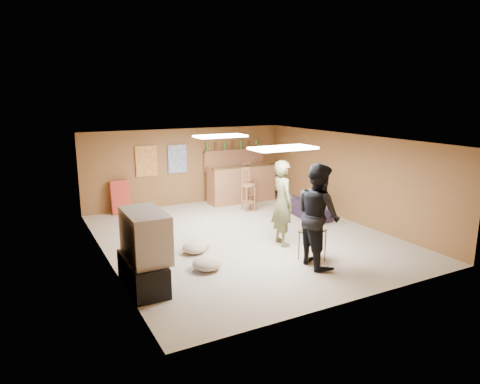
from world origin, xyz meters
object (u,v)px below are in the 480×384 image
person_black (318,215)px  tray_table (312,245)px  tv_body (145,235)px  sofa (307,207)px  bar_counter (241,184)px  person_olive (283,203)px

person_black → tray_table: bearing=-7.3°
tv_body → person_black: bearing=-10.1°
sofa → tray_table: 3.17m
tv_body → sofa: size_ratio=0.69×
tv_body → bar_counter: (4.15, 4.45, -0.35)m
person_black → tray_table: 0.70m
person_black → bar_counter: bearing=-6.0°
tv_body → bar_counter: 6.09m
tv_body → person_black: size_ratio=0.57×
tv_body → person_olive: bearing=12.7°
tv_body → tray_table: 3.21m
tv_body → person_olive: 3.22m
person_olive → tray_table: person_olive is taller
person_black → tray_table: (0.05, 0.21, -0.66)m
person_black → sofa: person_black is taller
bar_counter → person_olive: 3.89m
person_olive → person_black: size_ratio=0.94×
person_black → sofa: size_ratio=1.21×
sofa → tray_table: size_ratio=2.61×
tv_body → person_black: (3.09, -0.55, 0.07)m
bar_counter → tv_body: bearing=-133.0°
person_olive → sofa: size_ratio=1.14×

